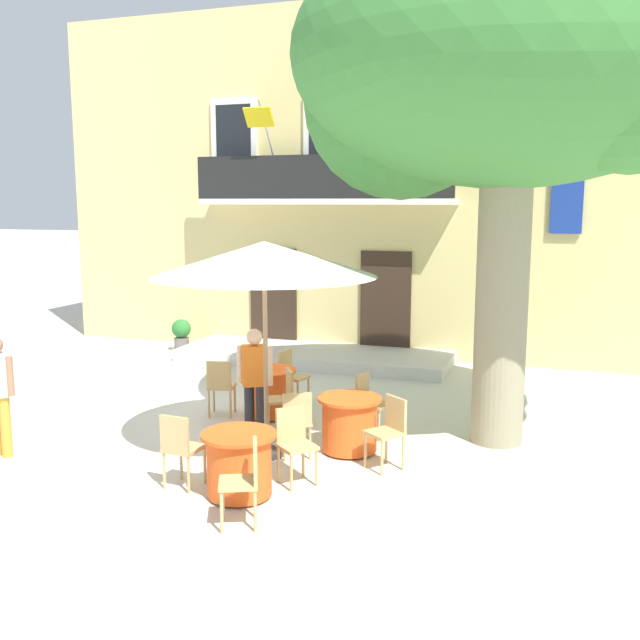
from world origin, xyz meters
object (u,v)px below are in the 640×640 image
cafe_chair_front_2 (294,440)px  pedestrian_mid_plaza (255,380)px  cafe_umbrella (264,260)px  plane_tree (505,65)px  ground_planter_left (181,333)px  cafe_chair_middle_0 (221,384)px  cafe_chair_near_tree_2 (296,419)px  cafe_table_near_tree (349,424)px  cafe_chair_front_1 (245,477)px  cafe_chair_near_tree_0 (389,427)px  cafe_chair_middle_2 (290,373)px  cafe_table_front (239,464)px  cafe_chair_near_tree_1 (369,400)px  cafe_table_middle (269,392)px  cafe_chair_front_0 (180,445)px  cafe_chair_middle_1 (283,396)px

cafe_chair_front_2 → pedestrian_mid_plaza: (-1.01, 1.11, 0.39)m
cafe_umbrella → plane_tree: bearing=31.2°
ground_planter_left → cafe_chair_middle_0: bearing=-53.6°
cafe_chair_near_tree_2 → ground_planter_left: size_ratio=1.25×
cafe_table_near_tree → ground_planter_left: size_ratio=1.19×
cafe_table_near_tree → cafe_chair_middle_0: size_ratio=0.95×
cafe_chair_front_1 → cafe_umbrella: cafe_umbrella is taller
cafe_chair_near_tree_0 → cafe_chair_middle_0: (-3.01, 1.29, 0.00)m
pedestrian_mid_plaza → plane_tree: bearing=22.4°
cafe_chair_middle_2 → cafe_table_front: cafe_chair_middle_2 is taller
cafe_chair_near_tree_1 → cafe_chair_middle_0: bearing=176.7°
cafe_table_near_tree → cafe_table_middle: size_ratio=1.00×
cafe_chair_near_tree_1 → cafe_chair_middle_0: same height
cafe_table_middle → cafe_chair_middle_0: (-0.71, -0.26, 0.14)m
cafe_chair_front_1 → cafe_chair_front_2: same height
cafe_chair_near_tree_0 → pedestrian_mid_plaza: size_ratio=0.56×
cafe_table_middle → ground_planter_left: bearing=134.0°
cafe_table_near_tree → cafe_chair_near_tree_2: (-0.60, -0.46, 0.14)m
plane_tree → cafe_umbrella: (-2.74, -1.66, -2.50)m
cafe_table_near_tree → pedestrian_mid_plaza: pedestrian_mid_plaza is taller
cafe_table_middle → cafe_chair_middle_2: cafe_chair_middle_2 is taller
cafe_chair_front_1 → cafe_umbrella: (-0.61, 1.98, 2.08)m
cafe_table_near_tree → cafe_chair_front_0: size_ratio=0.95×
cafe_chair_front_2 → cafe_umbrella: bearing=133.1°
cafe_chair_near_tree_0 → cafe_chair_middle_1: 2.07m
cafe_chair_near_tree_1 → ground_planter_left: size_ratio=1.25×
cafe_chair_near_tree_1 → ground_planter_left: cafe_chair_near_tree_1 is taller
cafe_chair_middle_0 → cafe_chair_front_0: size_ratio=1.00×
cafe_chair_near_tree_2 → cafe_chair_middle_2: bearing=112.9°
cafe_chair_front_2 → cafe_chair_middle_1: bearing=115.9°
cafe_chair_middle_0 → cafe_table_front: 3.18m
cafe_table_near_tree → cafe_chair_near_tree_2: cafe_chair_near_tree_2 is taller
cafe_chair_near_tree_1 → cafe_chair_front_1: bearing=-97.7°
cafe_umbrella → pedestrian_mid_plaza: cafe_umbrella is taller
plane_tree → cafe_chair_front_0: size_ratio=7.70×
cafe_chair_near_tree_0 → cafe_chair_front_0: 2.60m
cafe_chair_middle_0 → cafe_table_front: bearing=-59.5°
plane_tree → cafe_chair_middle_0: (-4.12, -0.25, -4.58)m
cafe_chair_front_2 → cafe_umbrella: size_ratio=0.31×
cafe_chair_near_tree_1 → cafe_chair_front_2: (-0.38, -1.98, 0.00)m
cafe_chair_near_tree_0 → cafe_table_middle: (-2.31, 1.55, -0.14)m
cafe_chair_middle_0 → cafe_chair_middle_2: (0.78, 1.01, 0.00)m
cafe_table_near_tree → cafe_chair_middle_0: bearing=159.4°
ground_planter_left → cafe_chair_middle_2: bearing=-39.5°
cafe_table_front → cafe_chair_middle_2: bearing=102.6°
cafe_chair_near_tree_0 → cafe_chair_front_1: same height
cafe_chair_front_1 → cafe_chair_near_tree_0: bearing=64.1°
cafe_chair_near_tree_0 → cafe_chair_middle_2: 3.21m
cafe_chair_near_tree_0 → cafe_table_front: 2.02m
cafe_table_middle → cafe_chair_front_2: bearing=-60.6°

